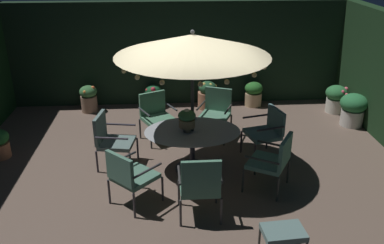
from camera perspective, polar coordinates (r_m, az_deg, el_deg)
The scene contains 19 objects.
ground_plane at distance 7.59m, azimuth -0.97°, elevation -6.25°, with size 8.60×7.07×0.02m, color brown.
hedge_backdrop_rear at distance 10.27m, azimuth -2.01°, elevation 9.44°, with size 8.60×0.30×2.50m, color black.
patio_dining_table at distance 7.24m, azimuth 0.06°, elevation -2.21°, with size 1.67×1.26×0.76m.
patio_umbrella at distance 6.69m, azimuth 0.06°, elevation 10.49°, with size 2.52×2.52×2.50m.
centerpiece_planter at distance 7.03m, azimuth -0.71°, elevation 0.46°, with size 0.30×0.30×0.43m.
patio_chair_north at distance 6.36m, azimuth -8.56°, elevation -7.13°, with size 0.86×0.86×0.95m.
patio_chair_northeast at distance 5.97m, azimuth 1.12°, elevation -8.51°, with size 0.62×0.58×1.05m.
patio_chair_east at distance 6.80m, azimuth 11.17°, elevation -5.02°, with size 0.85×0.86×0.97m.
patio_chair_southeast at distance 7.79m, azimuth 10.31°, elevation -0.99°, with size 0.72×0.75×0.96m.
patio_chair_south at distance 8.53m, azimuth 3.31°, elevation 1.67°, with size 0.79×0.77×1.01m.
patio_chair_southwest at distance 8.44m, azimuth -4.99°, elevation 1.23°, with size 0.80×0.78×0.97m.
patio_chair_west at distance 7.54m, azimuth -11.14°, elevation -2.09°, with size 0.72×0.71×0.98m.
ottoman_footrest at distance 5.61m, azimuth 12.47°, elevation -14.70°, with size 0.56×0.42×0.40m.
potted_plant_left_near at distance 10.41m, azimuth 19.20°, elevation 3.18°, with size 0.51×0.51×0.66m.
potted_plant_left_far at distance 10.18m, azimuth -14.03°, elevation 3.23°, with size 0.41×0.41×0.64m.
potted_plant_right_near at distance 10.09m, azimuth 2.13°, elevation 3.75°, with size 0.47×0.47×0.67m.
potted_plant_back_center at distance 10.22m, azimuth -5.35°, elevation 3.68°, with size 0.40×0.43×0.57m.
potted_plant_right_far at distance 9.76m, azimuth 21.30°, elevation 1.77°, with size 0.59×0.59×0.73m.
potted_plant_back_left at distance 10.36m, azimuth 8.45°, elevation 3.91°, with size 0.44×0.44×0.60m.
Camera 1 is at (-0.31, -6.57, 3.78)m, focal length 38.77 mm.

